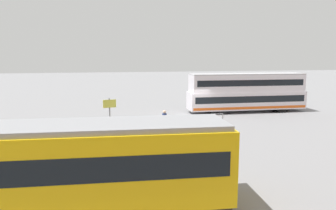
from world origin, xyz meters
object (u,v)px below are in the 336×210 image
object	(u,v)px
tram_yellow	(16,168)
info_sign	(110,109)
double_decker_bus	(246,92)
pedestrian_near_railing	(164,120)

from	to	relation	value
tram_yellow	info_sign	size ratio (longest dim) A/B	6.18
double_decker_bus	pedestrian_near_railing	bearing A→B (deg)	37.95
info_sign	pedestrian_near_railing	bearing A→B (deg)	159.27
tram_yellow	pedestrian_near_railing	distance (m)	12.89
double_decker_bus	info_sign	bearing A→B (deg)	24.46
double_decker_bus	tram_yellow	size ratio (longest dim) A/B	0.75
pedestrian_near_railing	info_sign	size ratio (longest dim) A/B	0.70
tram_yellow	pedestrian_near_railing	xyz separation A→B (m)	(-7.45, -10.50, -0.65)
double_decker_bus	info_sign	size ratio (longest dim) A/B	4.63
tram_yellow	info_sign	world-z (taller)	tram_yellow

